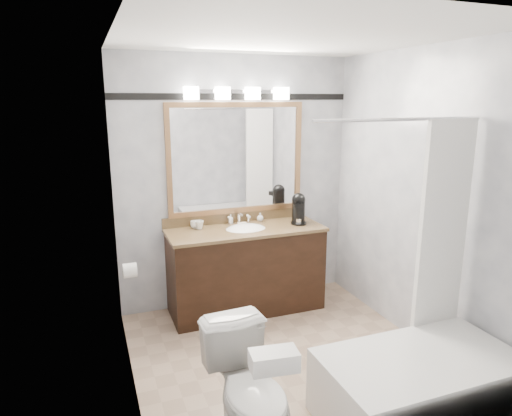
# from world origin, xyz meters

# --- Properties ---
(room) EXTENTS (2.42, 2.62, 2.52)m
(room) POSITION_xyz_m (0.00, 0.00, 1.25)
(room) COLOR #A0846C
(room) RESTS_ON ground
(vanity) EXTENTS (1.53, 0.58, 0.97)m
(vanity) POSITION_xyz_m (0.00, 1.02, 0.44)
(vanity) COLOR black
(vanity) RESTS_ON ground
(mirror) EXTENTS (1.40, 0.04, 1.10)m
(mirror) POSITION_xyz_m (0.00, 1.28, 1.50)
(mirror) COLOR #9A6E45
(mirror) RESTS_ON room
(vanity_light_bar) EXTENTS (1.02, 0.14, 0.12)m
(vanity_light_bar) POSITION_xyz_m (0.00, 1.23, 2.13)
(vanity_light_bar) COLOR silver
(vanity_light_bar) RESTS_ON room
(accent_stripe) EXTENTS (2.40, 0.01, 0.06)m
(accent_stripe) POSITION_xyz_m (0.00, 1.29, 2.10)
(accent_stripe) COLOR black
(accent_stripe) RESTS_ON room
(bathtub) EXTENTS (1.30, 0.75, 1.96)m
(bathtub) POSITION_xyz_m (0.55, -0.90, 0.28)
(bathtub) COLOR white
(bathtub) RESTS_ON ground
(tp_roll) EXTENTS (0.11, 0.12, 0.12)m
(tp_roll) POSITION_xyz_m (-1.14, 0.66, 0.70)
(tp_roll) COLOR white
(tp_roll) RESTS_ON room
(toilet) EXTENTS (0.46, 0.75, 0.74)m
(toilet) POSITION_xyz_m (-0.60, -0.76, 0.37)
(toilet) COLOR white
(toilet) RESTS_ON ground
(tissue_box) EXTENTS (0.26, 0.16, 0.10)m
(tissue_box) POSITION_xyz_m (-0.60, -1.12, 0.79)
(tissue_box) COLOR white
(tissue_box) RESTS_ON toilet
(coffee_maker) EXTENTS (0.17, 0.20, 0.31)m
(coffee_maker) POSITION_xyz_m (0.57, 1.02, 1.01)
(coffee_maker) COLOR black
(coffee_maker) RESTS_ON vanity
(cup_left) EXTENTS (0.12, 0.12, 0.07)m
(cup_left) POSITION_xyz_m (-0.46, 1.20, 0.89)
(cup_left) COLOR white
(cup_left) RESTS_ON vanity
(cup_right) EXTENTS (0.10, 0.10, 0.08)m
(cup_right) POSITION_xyz_m (-0.43, 1.16, 0.89)
(cup_right) COLOR white
(cup_right) RESTS_ON vanity
(soap_bottle_a) EXTENTS (0.05, 0.05, 0.09)m
(soap_bottle_a) POSITION_xyz_m (-0.08, 1.23, 0.90)
(soap_bottle_a) COLOR white
(soap_bottle_a) RESTS_ON vanity
(soap_bottle_b) EXTENTS (0.08, 0.08, 0.09)m
(soap_bottle_b) POSITION_xyz_m (0.23, 1.22, 0.89)
(soap_bottle_b) COLOR white
(soap_bottle_b) RESTS_ON vanity
(soap_bar) EXTENTS (0.08, 0.05, 0.03)m
(soap_bar) POSITION_xyz_m (0.00, 1.13, 0.86)
(soap_bar) COLOR beige
(soap_bar) RESTS_ON vanity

